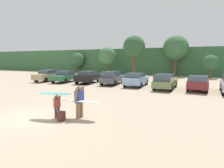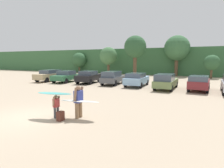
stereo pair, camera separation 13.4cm
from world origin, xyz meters
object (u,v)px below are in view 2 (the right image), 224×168
Objects in this scene: person_child at (56,105)px; surfboard_teal at (54,93)px; parked_car_maroon at (199,82)px; parked_car_forest_green at (66,76)px; parked_car_sky_blue at (137,79)px; backpack_dropped at (61,116)px; parked_car_black at (89,77)px; person_adult at (78,100)px; parked_car_olive_green at (166,81)px; parked_car_dark_gray at (113,77)px; surfboard_white at (80,101)px; parked_car_tan at (50,75)px.

person_child is 0.60× the size of surfboard_teal.
person_child is at bearing 155.65° from parked_car_maroon.
parked_car_sky_blue is at bearing -94.75° from parked_car_forest_green.
backpack_dropped is at bearing 154.71° from person_child.
parked_car_black is 14.32m from person_child.
backpack_dropped is (-0.52, -0.77, -0.70)m from person_adult.
person_child reaches higher than backpack_dropped.
person_adult is 1.16m from person_child.
parked_car_olive_green reaches higher than parked_car_maroon.
parked_car_dark_gray reaches higher than parked_car_olive_green.
person_child is (6.33, -12.84, -0.15)m from parked_car_black.
surfboard_white is at bearing 169.91° from parked_car_olive_green.
parked_car_black is 1.00× the size of parked_car_sky_blue.
backpack_dropped is at bearing -160.00° from parked_car_black.
parked_car_forest_green is 15.81m from parked_car_maroon.
surfboard_white is (-2.13, -11.47, 0.08)m from parked_car_olive_green.
parked_car_sky_blue is at bearing -98.74° from parked_car_black.
parked_car_dark_gray is 10.12× the size of backpack_dropped.
surfboard_white reaches higher than backpack_dropped.
parked_car_maroon is (6.26, -0.35, 0.00)m from parked_car_sky_blue.
parked_car_black is 14.36m from person_adult.
parked_car_forest_green is 3.60× the size of person_child.
parked_car_black is 3.70× the size of person_child.
backpack_dropped is at bearing 157.98° from parked_car_maroon.
parked_car_forest_green is 16.23m from backpack_dropped.
parked_car_black is 9.58× the size of backpack_dropped.
parked_car_tan is 17.90m from person_adult.
parked_car_dark_gray is 13.15m from surfboard_white.
parked_car_olive_green is 11.63m from person_adult.
backpack_dropped is (-2.76, -12.18, -0.57)m from parked_car_olive_green.
parked_car_sky_blue is 12.70m from surfboard_teal.
parked_car_olive_green is 3.02m from parked_car_maroon.
parked_car_sky_blue is at bearing 92.27° from backpack_dropped.
parked_car_tan is at bearing 135.10° from backpack_dropped.
person_child is (-6.24, -12.35, -0.13)m from parked_car_maroon.
person_adult is at bearing 56.09° from backpack_dropped.
parked_car_forest_green is 16.08m from surfboard_white.
parked_car_tan reaches higher than parked_car_maroon.
person_child reaches higher than surfboard_white.
parked_car_black is 6.31m from parked_car_sky_blue.
parked_car_maroon is 3.67× the size of person_child.
person_child is at bearing 10.23° from surfboard_white.
surfboard_white is at bearing -171.79° from surfboard_teal.
person_adult reaches higher than person_child.
backpack_dropped is (10.06, -12.72, -0.54)m from parked_car_forest_green.
parked_car_dark_gray is 3.91× the size of person_child.
parked_car_dark_gray reaches higher than backpack_dropped.
parked_car_tan is 17.51m from person_child.
parked_car_dark_gray is at bearing 104.95° from backpack_dropped.
surfboard_white is (0.11, -0.06, -0.05)m from person_adult.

